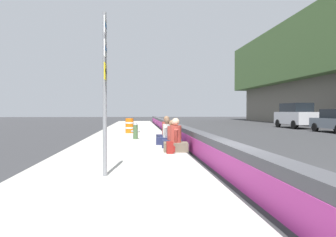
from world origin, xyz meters
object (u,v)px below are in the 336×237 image
(seated_person_foreground, at_px, (176,141))
(construction_barrel, at_px, (129,126))
(route_sign_post, at_px, (105,81))
(fire_hydrant, at_px, (135,130))
(seated_person_middle, at_px, (172,139))
(seated_person_rear, at_px, (167,136))
(backpack, at_px, (170,148))
(seated_person_far, at_px, (167,134))
(parked_car_midline, at_px, (295,115))

(seated_person_foreground, bearing_deg, construction_barrel, 10.70)
(route_sign_post, bearing_deg, fire_hydrant, -3.43)
(seated_person_middle, height_order, construction_barrel, seated_person_middle)
(seated_person_rear, bearing_deg, fire_hydrant, 25.58)
(fire_hydrant, relative_size, seated_person_rear, 0.78)
(seated_person_middle, bearing_deg, seated_person_rear, 4.30)
(seated_person_foreground, distance_m, seated_person_rear, 2.47)
(seated_person_foreground, xyz_separation_m, backpack, (-0.55, 0.25, -0.18))
(route_sign_post, height_order, construction_barrel, route_sign_post)
(seated_person_rear, relative_size, construction_barrel, 1.18)
(seated_person_far, xyz_separation_m, construction_barrel, (6.31, 1.89, 0.10))
(route_sign_post, height_order, seated_person_foreground, route_sign_post)
(seated_person_middle, height_order, backpack, seated_person_middle)
(seated_person_rear, height_order, backpack, seated_person_rear)
(seated_person_foreground, height_order, backpack, seated_person_foreground)
(seated_person_rear, distance_m, backpack, 3.02)
(seated_person_foreground, relative_size, seated_person_far, 0.99)
(seated_person_rear, height_order, parked_car_midline, parked_car_midline)
(route_sign_post, height_order, seated_person_middle, route_sign_post)
(seated_person_middle, xyz_separation_m, backpack, (-1.84, 0.25, -0.14))
(fire_hydrant, height_order, parked_car_midline, parked_car_midline)
(route_sign_post, height_order, fire_hydrant, route_sign_post)
(seated_person_middle, distance_m, seated_person_rear, 1.18)
(parked_car_midline, bearing_deg, seated_person_rear, 138.93)
(fire_hydrant, height_order, construction_barrel, construction_barrel)
(seated_person_far, distance_m, parked_car_midline, 18.83)
(route_sign_post, distance_m, seated_person_far, 8.49)
(fire_hydrant, bearing_deg, seated_person_rear, -154.42)
(backpack, bearing_deg, seated_person_far, -3.17)
(route_sign_post, distance_m, seated_person_middle, 6.22)
(route_sign_post, xyz_separation_m, backpack, (3.77, -1.80, -1.90))
(seated_person_far, distance_m, backpack, 4.31)
(route_sign_post, relative_size, seated_person_middle, 3.33)
(backpack, bearing_deg, seated_person_foreground, -24.43)
(route_sign_post, relative_size, seated_person_far, 2.99)
(route_sign_post, xyz_separation_m, construction_barrel, (14.37, -0.15, -1.61))
(seated_person_far, distance_m, construction_barrel, 6.58)
(backpack, relative_size, parked_car_midline, 0.08)
(seated_person_rear, relative_size, backpack, 2.81)
(seated_person_foreground, xyz_separation_m, seated_person_rear, (2.47, 0.09, -0.02))
(fire_hydrant, xyz_separation_m, seated_person_foreground, (-5.36, -1.47, -0.08))
(seated_person_rear, height_order, seated_person_far, seated_person_far)
(seated_person_rear, xyz_separation_m, backpack, (-3.01, 0.16, -0.16))
(backpack, xyz_separation_m, parked_car_midline, (17.95, -13.18, 0.85))
(construction_barrel, bearing_deg, parked_car_midline, -63.63)
(seated_person_foreground, xyz_separation_m, seated_person_middle, (1.29, -0.00, -0.03))
(seated_person_middle, xyz_separation_m, parked_car_midline, (16.12, -12.93, 0.71))
(seated_person_rear, xyz_separation_m, parked_car_midline, (14.94, -13.02, 0.69))
(route_sign_post, height_order, parked_car_midline, route_sign_post)
(parked_car_midline, bearing_deg, seated_person_far, 136.54)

